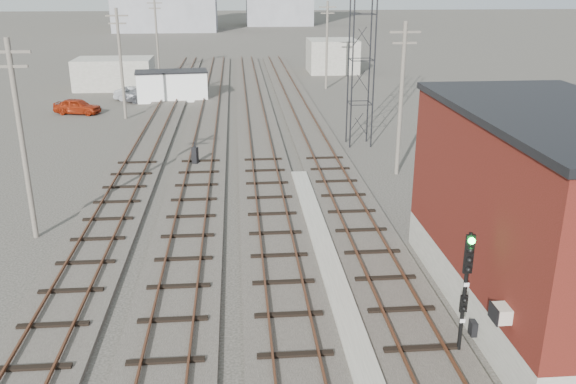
{
  "coord_description": "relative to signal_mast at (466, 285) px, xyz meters",
  "views": [
    {
      "loc": [
        -3.1,
        -6.7,
        11.35
      ],
      "look_at": [
        -0.91,
        19.04,
        2.2
      ],
      "focal_mm": 38.0,
      "sensor_mm": 36.0,
      "label": 1
    }
  ],
  "objects": [
    {
      "name": "ground",
      "position": [
        -3.7,
        50.7,
        -2.5
      ],
      "size": [
        320.0,
        320.0,
        0.0
      ],
      "primitive_type": "plane",
      "color": "#282621",
      "rests_on": "ground"
    },
    {
      "name": "shed_left",
      "position": [
        -19.7,
        50.7,
        -0.9
      ],
      "size": [
        8.0,
        5.0,
        3.2
      ],
      "primitive_type": "cube",
      "color": "gray",
      "rests_on": "ground"
    },
    {
      "name": "signal_mast",
      "position": [
        0.0,
        0.0,
        0.0
      ],
      "size": [
        0.4,
        0.42,
        4.21
      ],
      "color": "gray",
      "rests_on": "ground"
    },
    {
      "name": "platform_curb",
      "position": [
        -3.2,
        4.7,
        -2.37
      ],
      "size": [
        0.9,
        28.0,
        0.26
      ],
      "primitive_type": "cube",
      "color": "gray",
      "rests_on": "ground"
    },
    {
      "name": "lattice_tower",
      "position": [
        1.8,
        25.7,
        5.0
      ],
      "size": [
        1.6,
        1.6,
        15.0
      ],
      "color": "black",
      "rests_on": "ground"
    },
    {
      "name": "car_silver",
      "position": [
        -16.7,
        44.04,
        -1.87
      ],
      "size": [
        3.85,
        1.4,
        1.26
      ],
      "primitive_type": "imported",
      "rotation": [
        0.0,
        0.0,
        1.59
      ],
      "color": "#96999D",
      "rests_on": "ground"
    },
    {
      "name": "track_mid_right",
      "position": [
        -5.2,
        29.7,
        -2.39
      ],
      "size": [
        3.2,
        90.0,
        0.39
      ],
      "color": "#332D28",
      "rests_on": "ground"
    },
    {
      "name": "track_mid_left",
      "position": [
        -9.2,
        29.7,
        -2.39
      ],
      "size": [
        3.2,
        90.0,
        0.39
      ],
      "color": "#332D28",
      "rests_on": "ground"
    },
    {
      "name": "utility_pole_left_a",
      "position": [
        -16.2,
        10.7,
        2.3
      ],
      "size": [
        1.8,
        0.24,
        9.0
      ],
      "color": "#595147",
      "rests_on": "ground"
    },
    {
      "name": "shed_right",
      "position": [
        5.3,
        60.7,
        -0.5
      ],
      "size": [
        6.0,
        6.0,
        4.0
      ],
      "primitive_type": "cube",
      "color": "gray",
      "rests_on": "ground"
    },
    {
      "name": "utility_pole_right_b",
      "position": [
        2.8,
        48.7,
        2.3
      ],
      "size": [
        1.8,
        0.24,
        9.0
      ],
      "color": "#595147",
      "rests_on": "ground"
    },
    {
      "name": "track_left",
      "position": [
        -13.2,
        29.7,
        -2.39
      ],
      "size": [
        3.2,
        90.0,
        0.39
      ],
      "color": "#332D28",
      "rests_on": "ground"
    },
    {
      "name": "car_grey",
      "position": [
        -15.05,
        43.0,
        -1.78
      ],
      "size": [
        5.1,
        2.53,
        1.42
      ],
      "primitive_type": "imported",
      "rotation": [
        0.0,
        0.0,
        1.68
      ],
      "color": "slate",
      "rests_on": "ground"
    },
    {
      "name": "car_red",
      "position": [
        -20.68,
        37.91,
        -1.81
      ],
      "size": [
        4.3,
        2.55,
        1.37
      ],
      "primitive_type": "imported",
      "rotation": [
        0.0,
        0.0,
        1.32
      ],
      "color": "maroon",
      "rests_on": "ground"
    },
    {
      "name": "utility_pole_left_b",
      "position": [
        -16.2,
        35.7,
        2.3
      ],
      "size": [
        1.8,
        0.24,
        9.0
      ],
      "color": "#595147",
      "rests_on": "ground"
    },
    {
      "name": "utility_pole_left_c",
      "position": [
        -16.2,
        60.7,
        2.3
      ],
      "size": [
        1.8,
        0.24,
        9.0
      ],
      "color": "#595147",
      "rests_on": "ground"
    },
    {
      "name": "switch_stand",
      "position": [
        -9.51,
        21.31,
        -1.8
      ],
      "size": [
        0.44,
        0.44,
        1.47
      ],
      "rotation": [
        0.0,
        0.0,
        -0.4
      ],
      "color": "black",
      "rests_on": "ground"
    },
    {
      "name": "utility_pole_right_a",
      "position": [
        2.8,
        18.7,
        2.3
      ],
      "size": [
        1.8,
        0.24,
        9.0
      ],
      "color": "#595147",
      "rests_on": "ground"
    },
    {
      "name": "track_right",
      "position": [
        -1.2,
        29.7,
        -2.39
      ],
      "size": [
        3.2,
        90.0,
        0.39
      ],
      "color": "#332D28",
      "rests_on": "ground"
    },
    {
      "name": "site_trailer",
      "position": [
        -12.96,
        43.49,
        -1.05
      ],
      "size": [
        7.11,
        3.73,
        2.87
      ],
      "rotation": [
        0.0,
        0.0,
        0.12
      ],
      "color": "white",
      "rests_on": "ground"
    },
    {
      "name": "brick_building",
      "position": [
        3.8,
        2.7,
        1.13
      ],
      "size": [
        6.54,
        12.2,
        7.22
      ],
      "color": "gray",
      "rests_on": "ground"
    }
  ]
}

